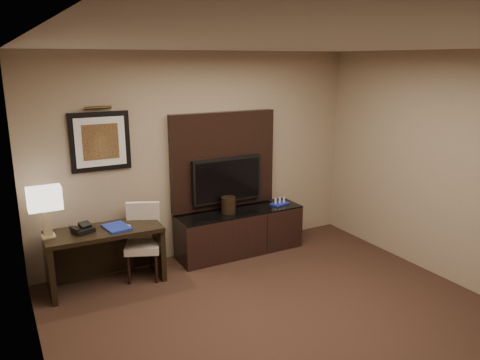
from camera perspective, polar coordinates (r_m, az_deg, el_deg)
floor at (r=4.72m, az=8.64°, el=-19.04°), size 4.50×5.00×0.01m
ceiling at (r=3.94m, az=10.17°, el=15.88°), size 4.50×5.00×0.01m
wall_back at (r=6.23m, az=-4.77°, el=2.97°), size 4.50×0.01×2.70m
wall_left at (r=3.34m, az=-23.34°, el=-8.53°), size 0.01×5.00×2.70m
desk at (r=5.75m, az=-16.03°, el=-9.04°), size 1.31×0.59×0.69m
credenza at (r=6.44m, az=-0.01°, el=-6.31°), size 1.75×0.49×0.60m
tv_wall_panel at (r=6.32m, az=-2.05°, el=2.43°), size 1.50×0.12×1.30m
tv at (r=6.29m, az=-1.62°, el=0.03°), size 1.00×0.08×0.60m
artwork at (r=5.77m, az=-16.69°, el=4.51°), size 0.70×0.04×0.70m
picture_light at (r=5.68m, az=-16.90°, el=8.43°), size 0.04×0.04×0.30m
desk_chair at (r=5.80m, az=-11.74°, el=-7.83°), size 0.55×0.58×0.84m
table_lamp at (r=5.51m, az=-22.56°, el=-3.84°), size 0.33×0.19×0.54m
desk_phone at (r=5.58m, az=-18.61°, el=-5.57°), size 0.26×0.25×0.10m
blue_folder at (r=5.63m, az=-14.81°, el=-5.57°), size 0.30×0.37×0.02m
book at (r=5.57m, az=-15.05°, el=-4.80°), size 0.14×0.09×0.21m
ice_bucket at (r=6.23m, az=-1.43°, el=-3.07°), size 0.23×0.23×0.22m
minibar_tray at (r=6.62m, az=4.87°, el=-2.60°), size 0.28×0.20×0.09m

